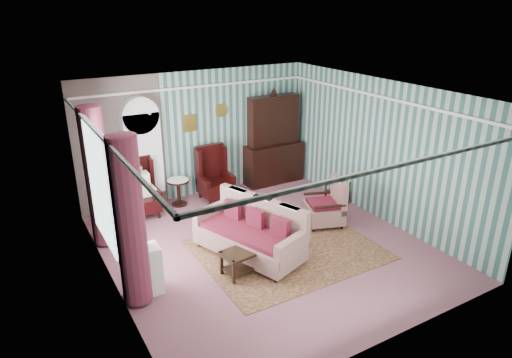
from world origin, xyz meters
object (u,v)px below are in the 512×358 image
wingback_left (140,189)px  seated_woman (140,191)px  sofa (249,228)px  coffee_table (245,261)px  wingback_right (215,174)px  round_side_table (179,192)px  dresser_hutch (274,137)px  floral_armchair (324,203)px  plant_stand (143,271)px  bookcase (144,160)px  nest_table (337,192)px

wingback_left → seated_woman: wingback_left is taller
sofa → coffee_table: sofa is taller
sofa → coffee_table: 0.65m
wingback_right → round_side_table: 0.92m
dresser_hutch → floral_armchair: dresser_hutch is taller
sofa → floral_armchair: bearing=-100.9°
round_side_table → plant_stand: size_ratio=0.75×
wingback_right → coffee_table: (-0.88, -3.01, -0.41)m
sofa → floral_armchair: size_ratio=2.13×
wingback_right → sofa: 2.61m
round_side_table → floral_armchair: (2.23, -2.40, 0.18)m
round_side_table → coffee_table: 3.16m
dresser_hutch → wingback_right: dresser_hutch is taller
bookcase → round_side_table: bearing=-20.3°
bookcase → coffee_table: 3.57m
sofa → bookcase: bearing=-1.9°
wingback_right → plant_stand: wingback_right is taller
coffee_table → nest_table: bearing=24.5°
floral_armchair → plant_stand: bearing=116.6°
round_side_table → seated_woman: bearing=-170.5°
nest_table → plant_stand: 5.02m
wingback_right → floral_armchair: 2.64m
wingback_left → coffee_table: 3.16m
seated_woman → plant_stand: size_ratio=1.47×
seated_woman → coffee_table: (0.87, -3.01, -0.37)m
dresser_hutch → wingback_left: bearing=-175.6°
sofa → floral_armchair: 1.95m
seated_woman → sofa: seated_woman is taller
wingback_left → seated_woman: size_ratio=1.06×
round_side_table → sofa: bearing=-83.7°
sofa → coffee_table: (-0.33, -0.46, -0.33)m
bookcase → sofa: size_ratio=1.09×
dresser_hutch → wingback_left: size_ratio=1.89×
seated_woman → round_side_table: seated_woman is taller
floral_armchair → bookcase: bearing=66.8°
coffee_table → bookcase: bearing=100.4°
bookcase → plant_stand: (-1.05, -3.14, -0.72)m
wingback_left → plant_stand: wingback_left is taller
wingback_left → floral_armchair: wingback_left is taller
bookcase → plant_stand: size_ratio=2.80×
wingback_right → nest_table: (2.32, -1.55, -0.35)m
seated_woman → floral_armchair: (3.13, -2.25, -0.11)m
bookcase → seated_woman: 0.70m
dresser_hutch → coffee_table: 4.31m
bookcase → plant_stand: 3.39m
round_side_table → nest_table: 3.60m
nest_table → wingback_left: bearing=159.2°
bookcase → dresser_hutch: bearing=-2.1°
nest_table → round_side_table: bearing=151.8°
nest_table → plant_stand: bearing=-166.2°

